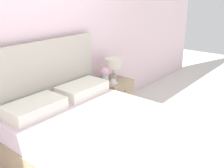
# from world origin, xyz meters

# --- Properties ---
(ground_plane) EXTENTS (12.00, 12.00, 0.00)m
(ground_plane) POSITION_xyz_m (0.00, 0.00, 0.00)
(ground_plane) COLOR silver
(wall_back) EXTENTS (8.00, 0.06, 2.60)m
(wall_back) POSITION_xyz_m (0.00, 0.07, 1.30)
(wall_back) COLOR silver
(wall_back) RESTS_ON ground_plane
(bed) EXTENTS (1.49, 2.17, 1.24)m
(bed) POSITION_xyz_m (0.00, -1.00, 0.30)
(bed) COLOR tan
(bed) RESTS_ON ground_plane
(nightstand) EXTENTS (0.45, 0.42, 0.54)m
(nightstand) POSITION_xyz_m (1.02, -0.22, 0.27)
(nightstand) COLOR tan
(nightstand) RESTS_ON ground_plane
(table_lamp) EXTENTS (0.24, 0.24, 0.31)m
(table_lamp) POSITION_xyz_m (1.07, -0.17, 0.76)
(table_lamp) COLOR beige
(table_lamp) RESTS_ON nightstand
(flower_vase) EXTENTS (0.12, 0.12, 0.22)m
(flower_vase) POSITION_xyz_m (0.86, -0.20, 0.67)
(flower_vase) COLOR silver
(flower_vase) RESTS_ON nightstand
(teacup) EXTENTS (0.12, 0.12, 0.06)m
(teacup) POSITION_xyz_m (0.92, -0.30, 0.57)
(teacup) COLOR white
(teacup) RESTS_ON nightstand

